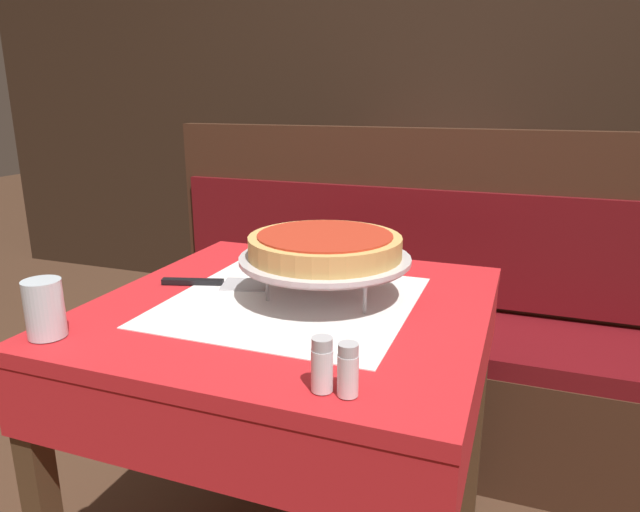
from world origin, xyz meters
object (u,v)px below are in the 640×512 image
pizza_pan_stand (325,261)px  salt_shaker (322,365)px  booth_bench (390,348)px  deep_dish_pizza (325,245)px  condiment_caddy (416,177)px  water_glass_near (45,309)px  pepper_shaker (348,370)px  dining_table_rear (426,213)px  dining_table_front (292,346)px  pizza_server (220,283)px

pizza_pan_stand → salt_shaker: (0.13, -0.38, -0.04)m
booth_bench → deep_dish_pizza: 0.92m
pizza_pan_stand → condiment_caddy: size_ratio=2.07×
water_glass_near → deep_dish_pizza: bearing=42.6°
water_glass_near → condiment_caddy: condiment_caddy is taller
booth_bench → pepper_shaker: (0.19, -1.11, 0.48)m
salt_shaker → dining_table_rear: bearing=95.6°
pizza_pan_stand → condiment_caddy: 1.65m
dining_table_front → pizza_pan_stand: (0.06, 0.04, 0.19)m
dining_table_front → pizza_pan_stand: size_ratio=2.21×
pizza_pan_stand → condiment_caddy: bearing=94.4°
dining_table_front → dining_table_rear: dining_table_front is taller
dining_table_rear → water_glass_near: water_glass_near is taller
dining_table_rear → water_glass_near: size_ratio=7.03×
dining_table_rear → condiment_caddy: bearing=142.8°
deep_dish_pizza → condiment_caddy: bearing=94.4°
booth_bench → salt_shaker: size_ratio=21.16×
deep_dish_pizza → water_glass_near: bearing=-137.4°
deep_dish_pizza → booth_bench: bearing=91.2°
pepper_shaker → dining_table_rear: bearing=96.7°
booth_bench → pizza_server: bearing=-108.3°
salt_shaker → condiment_caddy: condiment_caddy is taller
dining_table_front → booth_bench: (0.04, 0.77, -0.33)m
dining_table_front → pepper_shaker: bearing=-55.4°
dining_table_front → water_glass_near: bearing=-136.5°
pizza_server → condiment_caddy: size_ratio=1.42×
dining_table_rear → salt_shaker: bearing=-84.4°
pizza_pan_stand → pizza_server: bearing=-178.8°
pizza_server → salt_shaker: size_ratio=2.99×
pepper_shaker → water_glass_near: bearing=178.8°
condiment_caddy → salt_shaker: bearing=-82.7°
pizza_pan_stand → pizza_server: 0.27m
salt_shaker → dining_table_front: bearing=119.7°
condiment_caddy → pizza_pan_stand: bearing=-85.6°
dining_table_rear → pepper_shaker: (0.23, -1.98, 0.16)m
deep_dish_pizza → pepper_shaker: (0.17, -0.38, -0.08)m
booth_bench → condiment_caddy: booth_bench is taller
pizza_server → pepper_shaker: (0.43, -0.38, 0.04)m
dining_table_rear → water_glass_near: (-0.34, -1.97, 0.17)m
water_glass_near → pepper_shaker: water_glass_near is taller
deep_dish_pizza → water_glass_near: size_ratio=3.06×
dining_table_rear → dining_table_front: bearing=-90.0°
deep_dish_pizza → salt_shaker: size_ratio=3.87×
dining_table_front → condiment_caddy: condiment_caddy is taller
booth_bench → salt_shaker: (0.15, -1.11, 0.48)m
dining_table_front → condiment_caddy: size_ratio=4.58×
dining_table_front → dining_table_rear: (0.00, 1.64, -0.02)m
dining_table_rear → pizza_pan_stand: size_ratio=2.04×
dining_table_rear → pizza_server: (-0.20, -1.60, 0.12)m
pizza_pan_stand → pepper_shaker: (0.17, -0.38, -0.04)m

